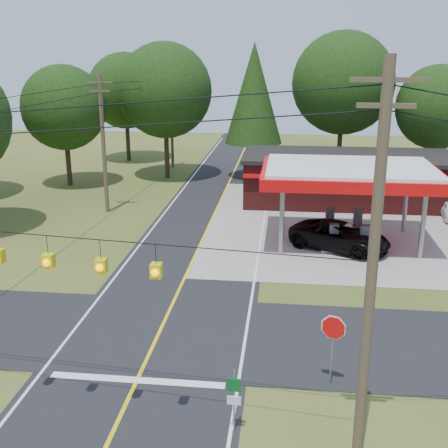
# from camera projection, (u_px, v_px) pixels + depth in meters

# --- Properties ---
(ground) EXTENTS (120.00, 120.00, 0.00)m
(ground) POSITION_uv_depth(u_px,v_px,m) (159.00, 333.00, 23.93)
(ground) COLOR #3E4F1C
(ground) RESTS_ON ground
(main_highway) EXTENTS (8.00, 120.00, 0.02)m
(main_highway) POSITION_uv_depth(u_px,v_px,m) (159.00, 333.00, 23.92)
(main_highway) COLOR black
(main_highway) RESTS_ON ground
(cross_road) EXTENTS (70.00, 7.00, 0.02)m
(cross_road) POSITION_uv_depth(u_px,v_px,m) (159.00, 333.00, 23.92)
(cross_road) COLOR black
(cross_road) RESTS_ON ground
(lane_center_yellow) EXTENTS (0.15, 110.00, 0.00)m
(lane_center_yellow) POSITION_uv_depth(u_px,v_px,m) (159.00, 333.00, 23.92)
(lane_center_yellow) COLOR yellow
(lane_center_yellow) RESTS_ON main_highway
(gas_canopy) EXTENTS (10.60, 7.40, 4.88)m
(gas_canopy) POSITION_uv_depth(u_px,v_px,m) (350.00, 176.00, 34.02)
(gas_canopy) COLOR gray
(gas_canopy) RESTS_ON ground
(convenience_store) EXTENTS (16.40, 7.55, 3.80)m
(convenience_store) POSITION_uv_depth(u_px,v_px,m) (348.00, 178.00, 44.08)
(convenience_store) COLOR maroon
(convenience_store) RESTS_ON ground
(utility_pole_near_right) EXTENTS (1.80, 0.30, 11.50)m
(utility_pole_near_right) POSITION_uv_depth(u_px,v_px,m) (372.00, 274.00, 14.70)
(utility_pole_near_right) COLOR #473828
(utility_pole_near_right) RESTS_ON ground
(utility_pole_far_left) EXTENTS (1.80, 0.30, 10.00)m
(utility_pole_far_left) POSITION_uv_depth(u_px,v_px,m) (103.00, 142.00, 40.32)
(utility_pole_far_left) COLOR #473828
(utility_pole_far_left) RESTS_ON ground
(utility_pole_north) EXTENTS (0.30, 0.30, 9.50)m
(utility_pole_north) POSITION_uv_depth(u_px,v_px,m) (172.00, 121.00, 56.42)
(utility_pole_north) COLOR #473828
(utility_pole_north) RESTS_ON ground
(overhead_beacons) EXTENTS (17.04, 2.04, 1.03)m
(overhead_beacons) POSITION_uv_depth(u_px,v_px,m) (73.00, 240.00, 16.49)
(overhead_beacons) COLOR black
(overhead_beacons) RESTS_ON ground
(treeline_backdrop) EXTENTS (70.27, 51.59, 13.30)m
(treeline_backdrop) POSITION_uv_depth(u_px,v_px,m) (234.00, 104.00, 44.38)
(treeline_backdrop) COLOR #332316
(treeline_backdrop) RESTS_ON ground
(suv_car) EXTENTS (8.07, 8.07, 1.66)m
(suv_car) POSITION_uv_depth(u_px,v_px,m) (340.00, 236.00, 33.72)
(suv_car) COLOR black
(suv_car) RESTS_ON ground
(octagonal_stop_sign) EXTENTS (0.89, 0.37, 2.74)m
(octagonal_stop_sign) POSITION_uv_depth(u_px,v_px,m) (333.00, 333.00, 19.70)
(octagonal_stop_sign) COLOR gray
(octagonal_stop_sign) RESTS_ON ground
(route_sign_post) EXTENTS (0.45, 0.09, 2.20)m
(route_sign_post) POSITION_uv_depth(u_px,v_px,m) (234.00, 396.00, 17.41)
(route_sign_post) COLOR gray
(route_sign_post) RESTS_ON ground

